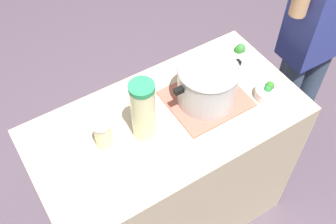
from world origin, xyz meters
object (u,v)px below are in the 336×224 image
Objects in this scene: broccoli_bowl_center at (268,92)px; person_cook at (315,38)px; mason_jar at (103,134)px; lemonade_pitcher at (143,110)px; cooking_pot at (207,84)px; broccoli_bowl_front at (238,53)px.

person_cook reaches higher than broccoli_bowl_center.
mason_jar is at bearing -178.84° from person_cook.
lemonade_pitcher is 2.61× the size of broccoli_bowl_center.
mason_jar is at bearing 167.00° from lemonade_pitcher.
cooking_pot is 1.16× the size of lemonade_pitcher.
mason_jar is at bearing 176.94° from cooking_pot.
broccoli_bowl_front is at bearing 169.89° from person_cook.
lemonade_pitcher is 2.35× the size of broccoli_bowl_front.
broccoli_bowl_center is (0.24, -0.13, -0.07)m from cooking_pot.
person_cook reaches higher than lemonade_pitcher.
broccoli_bowl_front is at bearing 24.91° from cooking_pot.
mason_jar is 0.08× the size of person_cook.
mason_jar reaches higher than broccoli_bowl_center.
lemonade_pitcher is 0.64m from broccoli_bowl_front.
cooking_pot is 0.50m from mason_jar.
broccoli_bowl_center is at bearing -11.93° from lemonade_pitcher.
cooking_pot is 0.75m from person_cook.
mason_jar is 1.24m from person_cook.
lemonade_pitcher is 0.18× the size of person_cook.
cooking_pot is 2.69× the size of mason_jar.
lemonade_pitcher is at bearing -177.82° from cooking_pot.
cooking_pot is 3.01× the size of broccoli_bowl_center.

